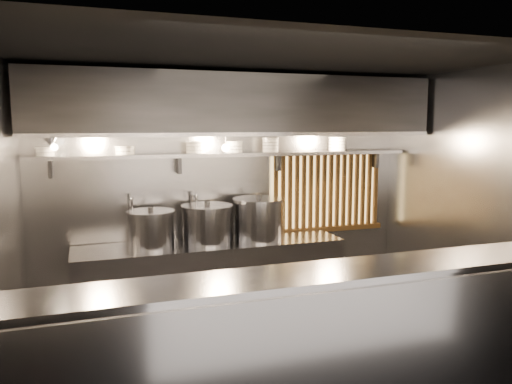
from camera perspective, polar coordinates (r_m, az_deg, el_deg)
floor at (r=5.03m, az=1.72°, el=-18.49°), size 4.50×4.50×0.00m
ceiling at (r=4.55m, az=1.87°, el=15.03°), size 4.50×4.50×0.00m
wall_back at (r=6.00m, az=-3.28°, el=-0.17°), size 4.50×0.00×4.50m
wall_left at (r=4.35m, az=-27.24°, el=-4.01°), size 0.00×3.00×3.00m
wall_right at (r=5.77m, az=23.19°, el=-1.09°), size 0.00×3.00×3.00m
serving_counter at (r=3.99m, az=6.83°, el=-16.82°), size 4.50×0.56×1.13m
cooking_bench at (r=5.78m, az=-5.11°, el=-10.15°), size 3.00×0.70×0.90m
bowl_shelf at (r=5.78m, az=-2.83°, el=4.32°), size 4.40×0.34×0.04m
exhaust_hood at (r=5.56m, az=-2.23°, el=9.81°), size 4.40×0.81×0.65m
wood_screen at (r=6.42m, az=8.08°, el=0.11°), size 1.56×0.09×1.04m
faucet_left at (r=5.68m, az=-14.15°, el=-1.79°), size 0.04×0.30×0.50m
faucet_right at (r=5.78m, az=-7.22°, el=-1.45°), size 0.04×0.30×0.50m
heat_lamp at (r=5.08m, az=-22.40°, el=5.41°), size 0.25×0.35×0.20m
pendant_bulb at (r=5.63m, az=-3.48°, el=5.06°), size 0.09×0.09×0.19m
stock_pot_left at (r=5.50m, az=-11.90°, el=-4.16°), size 0.59×0.59×0.44m
stock_pot_mid at (r=5.78m, az=0.30°, el=-3.06°), size 0.69×0.69×0.52m
stock_pot_right at (r=5.63m, az=-5.57°, el=-3.63°), size 0.72×0.72×0.47m
bowl_stack_0 at (r=5.56m, az=-22.96°, el=4.29°), size 0.20×0.20×0.09m
bowl_stack_1 at (r=5.56m, az=-14.74°, el=4.64°), size 0.22×0.22×0.09m
bowl_stack_2 at (r=5.67m, az=-6.86°, el=5.08°), size 0.24×0.24×0.13m
bowl_stack_3 at (r=5.78m, az=-2.53°, el=5.18°), size 0.21×0.21×0.13m
bowl_stack_4 at (r=5.92m, az=1.66°, el=5.43°), size 0.20×0.20×0.17m
bowl_stack_5 at (r=6.29m, az=9.25°, el=5.46°), size 0.22×0.22×0.17m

